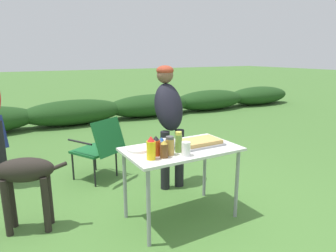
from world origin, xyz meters
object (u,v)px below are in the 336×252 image
Objects in this scene: plate_stack at (138,149)px; mixing_bowl at (166,143)px; spice_jar at (170,146)px; camp_chair_near_hedge at (100,146)px; food_tray at (200,142)px; paper_cup_stack at (186,149)px; relish_jar at (179,142)px; dog at (20,176)px; mayo_bottle at (161,146)px; beer_bottle at (164,149)px; standing_person_in_olive_jacket at (169,113)px; folding_table at (181,155)px; hot_sauce_bottle at (156,146)px; mustard_bottle at (151,148)px.

plate_stack is 1.06× the size of mixing_bowl.
spice_jar is 0.21× the size of camp_chair_near_hedge.
food_tray is at bearing 14.75° from spice_jar.
mixing_bowl is 1.60× the size of paper_cup_stack.
relish_jar is 0.24× the size of dog.
mayo_bottle is (-0.11, -0.11, 0.02)m from mixing_bowl.
mixing_bowl is at bearing 71.57° from spice_jar.
food_tray reaches higher than dog.
mixing_bowl is at bearing 100.53° from paper_cup_stack.
beer_bottle is 1.09m from standing_person_in_olive_jacket.
folding_table is 2.50× the size of food_tray.
mixing_bowl is 0.23m from hot_sauce_bottle.
beer_bottle is 1.05× the size of mayo_bottle.
camp_chair_near_hedge is (-0.33, 1.41, -0.37)m from relish_jar.
dog reaches higher than folding_table.
paper_cup_stack is 1.60m from camp_chair_near_hedge.
folding_table is at bearing -92.28° from dog.
beer_bottle reaches higher than folding_table.
camp_chair_near_hedge is at bearing 95.57° from beer_bottle.
hot_sauce_bottle is 0.88× the size of mustard_bottle.
beer_bottle is 0.12m from mustard_bottle.
hot_sauce_bottle is (-0.07, -0.03, 0.01)m from mayo_bottle.
beer_bottle is (-0.20, 0.05, 0.01)m from paper_cup_stack.
folding_table is 1.32× the size of camp_chair_near_hedge.
relish_jar is 0.23m from hot_sauce_bottle.
relish_jar is at bearing -73.55° from mixing_bowl.
camp_chair_near_hedge is (-0.02, 1.46, -0.37)m from mustard_bottle.
relish_jar is at bearing -134.34° from folding_table.
beer_bottle is at bearing -68.05° from plate_stack.
relish_jar is at bearing 10.11° from mustard_bottle.
mustard_bottle is at bearing -169.89° from relish_jar.
food_tray is 2.56× the size of spice_jar.
relish_jar is at bearing -165.34° from food_tray.
dog is at bearing -169.64° from camp_chair_near_hedge.
camp_chair_near_hedge is at bearing 102.53° from paper_cup_stack.
folding_table is 0.24m from food_tray.
standing_person_in_olive_jacket is at bearing 58.18° from beer_bottle.
standing_person_in_olive_jacket is 1.80× the size of camp_chair_near_hedge.
mixing_bowl is at bearing 152.36° from folding_table.
plate_stack is 0.33m from spice_jar.
food_tray is 0.46m from mayo_bottle.
mustard_bottle reaches higher than mayo_bottle.
spice_jar reaches higher than dog.
standing_person_in_olive_jacket reaches higher than plate_stack.
mayo_bottle is (-0.46, -0.03, 0.05)m from food_tray.
mixing_bowl is 1.37m from dog.
paper_cup_stack is 0.84× the size of mayo_bottle.
standing_person_in_olive_jacket reaches higher than hot_sauce_bottle.
standing_person_in_olive_jacket is (0.57, 0.92, 0.11)m from beer_bottle.
camp_chair_near_hedge is at bearing 90.95° from mustard_bottle.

